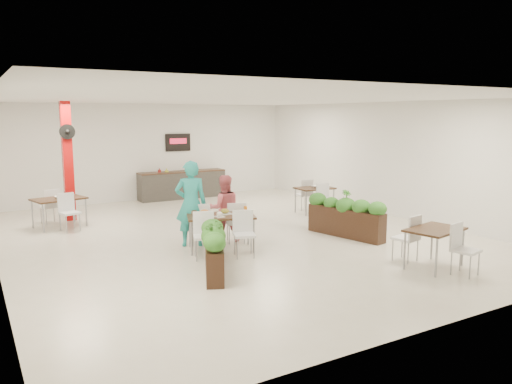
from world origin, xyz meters
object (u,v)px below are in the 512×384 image
Objects in this scene: planter_left at (214,246)px; planter_right at (346,215)px; main_table at (221,221)px; side_table_c at (435,235)px; red_column at (68,160)px; side_table_b at (315,192)px; diner_man at (191,204)px; service_counter at (182,184)px; diner_woman at (224,208)px; side_table_a at (59,203)px.

planter_right is (3.85, 0.91, 0.01)m from planter_left.
main_table is 1.16× the size of side_table_c.
planter_right is at bearing -44.94° from red_column.
red_column is 6.91m from side_table_b.
planter_right is at bearing -177.42° from diner_man.
diner_man is 5.01m from side_table_c.
red_column reaches higher than service_counter.
planter_right is at bearing 13.26° from planter_left.
planter_left is 4.11m from side_table_c.
planter_left is 3.96m from planter_right.
side_table_c is (1.07, -9.79, 0.13)m from service_counter.
diner_man is 2.06m from planter_left.
side_table_c is at bearing -57.41° from red_column.
main_table is at bearing 172.27° from planter_right.
service_counter is at bearing 25.00° from red_column.
planter_right is (2.65, -1.07, -0.24)m from diner_woman.
planter_right reaches higher than planter_left.
diner_woman is 0.92× the size of side_table_b.
main_table is at bearing 77.52° from diner_woman.
planter_left is 5.66m from side_table_a.
service_counter is 6.92m from main_table.
red_column is 1.91× the size of side_table_a.
side_table_c is at bearing -99.95° from side_table_b.
diner_man is 3.63m from planter_right.
diner_man is 0.82m from diner_woman.
planter_left reaches higher than main_table.
side_table_a is 6.98m from side_table_b.
red_column is at bearing 135.06° from planter_right.
diner_woman is at bearing -63.07° from side_table_a.
planter_right is 1.24× the size of side_table_c.
service_counter is 1.99× the size of diner_woman.
planter_left is (1.38, -6.13, -1.14)m from red_column.
side_table_b and side_table_c have the same top height.
side_table_a is (-2.18, 3.40, -0.30)m from diner_man.
service_counter is 5.12m from side_table_a.
service_counter reaches higher than main_table.
side_table_c is at bearing -93.48° from planter_right.
diner_man reaches higher than planter_right.
red_column is at bearing -46.98° from diner_man.
side_table_c is at bearing -67.03° from side_table_a.
red_column is 7.48m from planter_right.
red_column reaches higher than planter_left.
planter_left is (-0.40, -1.97, -0.43)m from diner_man.
diner_man reaches higher than planter_left.
service_counter reaches higher than planter_left.
planter_right reaches higher than side_table_a.
service_counter is at bearing 121.60° from side_table_b.
service_counter reaches higher than diner_woman.
main_table is at bearing 140.63° from diner_man.
side_table_b is (6.75, -1.77, -0.01)m from side_table_a.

